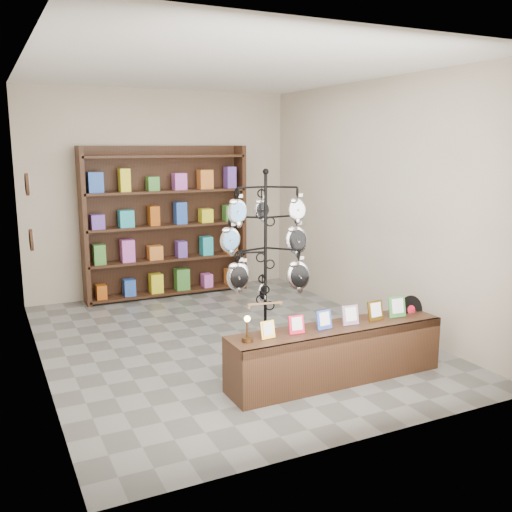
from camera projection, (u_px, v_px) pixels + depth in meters
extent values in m
plane|color=slate|center=(228.00, 341.00, 6.54)|extent=(5.00, 5.00, 0.00)
plane|color=#B8A994|center=(161.00, 194.00, 8.46)|extent=(4.00, 0.00, 4.00)
plane|color=#B8A994|center=(365.00, 247.00, 4.05)|extent=(4.00, 0.00, 4.00)
plane|color=#B8A994|center=(33.00, 221.00, 5.40)|extent=(0.00, 5.00, 5.00)
plane|color=#B8A994|center=(374.00, 203.00, 7.11)|extent=(0.00, 5.00, 5.00)
plane|color=white|center=(226.00, 68.00, 5.97)|extent=(5.00, 5.00, 0.00)
cylinder|color=black|center=(265.00, 349.00, 6.23)|extent=(0.51, 0.51, 0.03)
cylinder|color=black|center=(265.00, 265.00, 6.05)|extent=(0.04, 0.04, 1.93)
sphere|color=black|center=(266.00, 172.00, 5.86)|extent=(0.06, 0.06, 0.06)
ellipsoid|color=silver|center=(262.00, 293.00, 6.31)|extent=(0.11, 0.06, 0.20)
cube|color=#B9804D|center=(265.00, 303.00, 5.85)|extent=(0.36, 0.10, 0.04)
cube|color=black|center=(336.00, 353.00, 5.42)|extent=(2.17, 0.45, 0.53)
cube|color=gold|center=(267.00, 330.00, 5.03)|extent=(0.14, 0.05, 0.16)
cube|color=red|center=(296.00, 325.00, 5.16)|extent=(0.15, 0.05, 0.17)
cube|color=#263FA5|center=(324.00, 320.00, 5.28)|extent=(0.16, 0.05, 0.18)
cube|color=#E54C33|center=(350.00, 315.00, 5.41)|extent=(0.17, 0.06, 0.19)
cube|color=gold|center=(375.00, 311.00, 5.54)|extent=(0.18, 0.06, 0.20)
cube|color=#337233|center=(397.00, 307.00, 5.65)|extent=(0.19, 0.06, 0.21)
cylinder|color=black|center=(411.00, 310.00, 5.81)|extent=(0.30, 0.07, 0.29)
cylinder|color=red|center=(411.00, 310.00, 5.80)|extent=(0.10, 0.03, 0.10)
cylinder|color=#432B13|center=(247.00, 339.00, 4.96)|extent=(0.10, 0.10, 0.04)
cylinder|color=#432B13|center=(247.00, 330.00, 4.94)|extent=(0.02, 0.02, 0.14)
sphere|color=#FFBF59|center=(247.00, 319.00, 4.92)|extent=(0.06, 0.06, 0.06)
cube|color=black|center=(163.00, 221.00, 8.49)|extent=(2.40, 0.04, 2.20)
cube|color=black|center=(84.00, 227.00, 7.84)|extent=(0.06, 0.36, 2.20)
cube|color=black|center=(240.00, 218.00, 8.85)|extent=(0.06, 0.36, 2.20)
cube|color=black|center=(169.00, 291.00, 8.55)|extent=(2.36, 0.36, 0.04)
cube|color=black|center=(168.00, 259.00, 8.45)|extent=(2.36, 0.36, 0.03)
cube|color=black|center=(167.00, 225.00, 8.35)|extent=(2.36, 0.36, 0.04)
cube|color=black|center=(165.00, 191.00, 8.26)|extent=(2.36, 0.36, 0.04)
cube|color=black|center=(164.00, 156.00, 8.16)|extent=(2.36, 0.36, 0.04)
cylinder|color=black|center=(27.00, 184.00, 6.06)|extent=(0.03, 0.24, 0.24)
cylinder|color=black|center=(31.00, 240.00, 6.17)|extent=(0.03, 0.24, 0.24)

